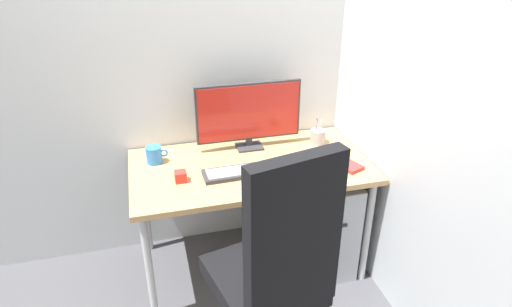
{
  "coord_description": "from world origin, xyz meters",
  "views": [
    {
      "loc": [
        -0.53,
        -2.12,
        1.89
      ],
      "look_at": [
        0.01,
        -0.07,
        0.81
      ],
      "focal_mm": 31.17,
      "sensor_mm": 36.0,
      "label": 1
    }
  ],
  "objects_px": {
    "keyboard": "(245,171)",
    "mouse": "(305,163)",
    "pen_holder": "(318,136)",
    "filing_cabinet": "(309,217)",
    "coffee_mug": "(154,155)",
    "notebook": "(344,163)",
    "office_chair": "(276,267)",
    "monitor": "(249,113)",
    "desk_clamp_accessory": "(181,177)"
  },
  "relations": [
    {
      "from": "keyboard",
      "to": "mouse",
      "type": "relative_size",
      "value": 5.24
    },
    {
      "from": "mouse",
      "to": "pen_holder",
      "type": "xyz_separation_m",
      "value": [
        0.18,
        0.26,
        0.02
      ]
    },
    {
      "from": "filing_cabinet",
      "to": "coffee_mug",
      "type": "relative_size",
      "value": 5.07
    },
    {
      "from": "mouse",
      "to": "notebook",
      "type": "xyz_separation_m",
      "value": [
        0.22,
        -0.04,
        -0.01
      ]
    },
    {
      "from": "office_chair",
      "to": "pen_holder",
      "type": "height_order",
      "value": "office_chair"
    },
    {
      "from": "filing_cabinet",
      "to": "monitor",
      "type": "height_order",
      "value": "monitor"
    },
    {
      "from": "filing_cabinet",
      "to": "coffee_mug",
      "type": "distance_m",
      "value": 1.0
    },
    {
      "from": "pen_holder",
      "to": "desk_clamp_accessory",
      "type": "relative_size",
      "value": 2.61
    },
    {
      "from": "keyboard",
      "to": "monitor",
      "type": "bearing_deg",
      "value": 72.32
    },
    {
      "from": "mouse",
      "to": "pen_holder",
      "type": "relative_size",
      "value": 0.55
    },
    {
      "from": "office_chair",
      "to": "pen_holder",
      "type": "distance_m",
      "value": 1.06
    },
    {
      "from": "keyboard",
      "to": "coffee_mug",
      "type": "height_order",
      "value": "coffee_mug"
    },
    {
      "from": "office_chair",
      "to": "notebook",
      "type": "distance_m",
      "value": 0.84
    },
    {
      "from": "filing_cabinet",
      "to": "mouse",
      "type": "bearing_deg",
      "value": -139.76
    },
    {
      "from": "notebook",
      "to": "desk_clamp_accessory",
      "type": "xyz_separation_m",
      "value": [
        -0.9,
        0.06,
        0.02
      ]
    },
    {
      "from": "filing_cabinet",
      "to": "desk_clamp_accessory",
      "type": "height_order",
      "value": "desk_clamp_accessory"
    },
    {
      "from": "mouse",
      "to": "notebook",
      "type": "height_order",
      "value": "mouse"
    },
    {
      "from": "notebook",
      "to": "desk_clamp_accessory",
      "type": "height_order",
      "value": "desk_clamp_accessory"
    },
    {
      "from": "filing_cabinet",
      "to": "keyboard",
      "type": "distance_m",
      "value": 0.58
    },
    {
      "from": "mouse",
      "to": "notebook",
      "type": "relative_size",
      "value": 0.42
    },
    {
      "from": "notebook",
      "to": "pen_holder",
      "type": "bearing_deg",
      "value": 75.5
    },
    {
      "from": "office_chair",
      "to": "pen_holder",
      "type": "bearing_deg",
      "value": 58.81
    },
    {
      "from": "monitor",
      "to": "pen_holder",
      "type": "xyz_separation_m",
      "value": [
        0.42,
        -0.05,
        -0.17
      ]
    },
    {
      "from": "mouse",
      "to": "office_chair",
      "type": "bearing_deg",
      "value": -121.64
    },
    {
      "from": "mouse",
      "to": "keyboard",
      "type": "bearing_deg",
      "value": 176.76
    },
    {
      "from": "coffee_mug",
      "to": "notebook",
      "type": "bearing_deg",
      "value": -16.53
    },
    {
      "from": "keyboard",
      "to": "coffee_mug",
      "type": "bearing_deg",
      "value": 151.75
    },
    {
      "from": "office_chair",
      "to": "pen_holder",
      "type": "xyz_separation_m",
      "value": [
        0.55,
        0.9,
        0.14
      ]
    },
    {
      "from": "filing_cabinet",
      "to": "keyboard",
      "type": "height_order",
      "value": "keyboard"
    },
    {
      "from": "office_chair",
      "to": "desk_clamp_accessory",
      "type": "bearing_deg",
      "value": 116.1
    },
    {
      "from": "keyboard",
      "to": "coffee_mug",
      "type": "distance_m",
      "value": 0.53
    },
    {
      "from": "filing_cabinet",
      "to": "pen_holder",
      "type": "relative_size",
      "value": 3.9
    },
    {
      "from": "mouse",
      "to": "filing_cabinet",
      "type": "bearing_deg",
      "value": 38.52
    },
    {
      "from": "pen_holder",
      "to": "desk_clamp_accessory",
      "type": "distance_m",
      "value": 0.9
    },
    {
      "from": "desk_clamp_accessory",
      "to": "filing_cabinet",
      "type": "bearing_deg",
      "value": 3.52
    },
    {
      "from": "coffee_mug",
      "to": "office_chair",
      "type": "bearing_deg",
      "value": -63.95
    },
    {
      "from": "pen_holder",
      "to": "notebook",
      "type": "relative_size",
      "value": 0.76
    },
    {
      "from": "filing_cabinet",
      "to": "keyboard",
      "type": "xyz_separation_m",
      "value": [
        -0.41,
        -0.05,
        0.41
      ]
    },
    {
      "from": "notebook",
      "to": "desk_clamp_accessory",
      "type": "bearing_deg",
      "value": 155.16
    },
    {
      "from": "mouse",
      "to": "desk_clamp_accessory",
      "type": "xyz_separation_m",
      "value": [
        -0.69,
        0.01,
        0.01
      ]
    },
    {
      "from": "office_chair",
      "to": "coffee_mug",
      "type": "relative_size",
      "value": 9.81
    },
    {
      "from": "pen_holder",
      "to": "desk_clamp_accessory",
      "type": "height_order",
      "value": "pen_holder"
    },
    {
      "from": "filing_cabinet",
      "to": "mouse",
      "type": "height_order",
      "value": "mouse"
    },
    {
      "from": "mouse",
      "to": "coffee_mug",
      "type": "distance_m",
      "value": 0.85
    },
    {
      "from": "keyboard",
      "to": "pen_holder",
      "type": "relative_size",
      "value": 2.89
    },
    {
      "from": "office_chair",
      "to": "monitor",
      "type": "xyz_separation_m",
      "value": [
        0.12,
        0.95,
        0.32
      ]
    },
    {
      "from": "filing_cabinet",
      "to": "notebook",
      "type": "relative_size",
      "value": 2.97
    },
    {
      "from": "monitor",
      "to": "keyboard",
      "type": "distance_m",
      "value": 0.38
    },
    {
      "from": "monitor",
      "to": "filing_cabinet",
      "type": "bearing_deg",
      "value": -39.36
    },
    {
      "from": "pen_holder",
      "to": "desk_clamp_accessory",
      "type": "bearing_deg",
      "value": -163.81
    }
  ]
}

